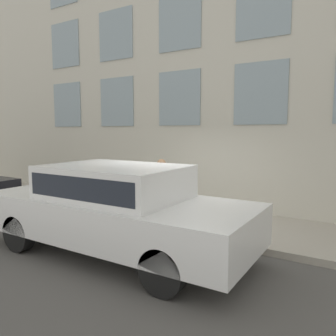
{
  "coord_description": "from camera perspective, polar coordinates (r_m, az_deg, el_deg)",
  "views": [
    {
      "loc": [
        -6.04,
        -3.7,
        2.34
      ],
      "look_at": [
        0.82,
        0.53,
        1.44
      ],
      "focal_mm": 35.0,
      "sensor_mm": 36.0,
      "label": 1
    }
  ],
  "objects": [
    {
      "name": "parked_car_white_near",
      "position": [
        6.37,
        -9.18,
        -6.37
      ],
      "size": [
        2.1,
        5.39,
        1.71
      ],
      "color": "black",
      "rests_on": "ground_plane"
    },
    {
      "name": "fire_hydrant",
      "position": [
        7.87,
        1.27,
        -6.77
      ],
      "size": [
        0.32,
        0.43,
        0.8
      ],
      "color": "gray",
      "rests_on": "sidewalk"
    },
    {
      "name": "person",
      "position": [
        8.55,
        -1.16,
        -2.38
      ],
      "size": [
        0.36,
        0.24,
        1.49
      ],
      "rotation": [
        0.0,
        0.0,
        3.05
      ],
      "color": "#232328",
      "rests_on": "sidewalk"
    },
    {
      "name": "sidewalk",
      "position": [
        8.52,
        4.74,
        -9.09
      ],
      "size": [
        2.57,
        60.0,
        0.14
      ],
      "color": "#A8A093",
      "rests_on": "ground_plane"
    },
    {
      "name": "ground_plane",
      "position": [
        7.46,
        0.15,
        -11.9
      ],
      "size": [
        80.0,
        80.0,
        0.0
      ],
      "primitive_type": "plane",
      "color": "#514F4C"
    },
    {
      "name": "building_facade",
      "position": [
        9.9,
        9.1,
        22.45
      ],
      "size": [
        0.33,
        40.0,
        10.17
      ],
      "color": "beige",
      "rests_on": "ground_plane"
    }
  ]
}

